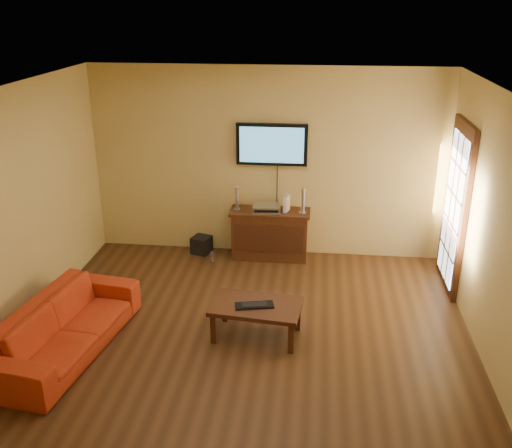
# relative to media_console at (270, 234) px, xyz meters

# --- Properties ---
(ground_plane) EXTENTS (5.00, 5.00, 0.00)m
(ground_plane) POSITION_rel_media_console_xyz_m (-0.07, -2.27, -0.36)
(ground_plane) COLOR #3A2210
(ground_plane) RESTS_ON ground
(room_walls) EXTENTS (5.00, 5.00, 5.00)m
(room_walls) POSITION_rel_media_console_xyz_m (-0.07, -1.65, 1.33)
(room_walls) COLOR tan
(room_walls) RESTS_ON ground
(french_door) EXTENTS (0.07, 1.02, 2.22)m
(french_door) POSITION_rel_media_console_xyz_m (2.38, -0.57, 0.69)
(french_door) COLOR #391B0C
(french_door) RESTS_ON ground
(media_console) EXTENTS (1.13, 0.43, 0.72)m
(media_console) POSITION_rel_media_console_xyz_m (0.00, 0.00, 0.00)
(media_console) COLOR #391B0C
(media_console) RESTS_ON ground
(television) EXTENTS (0.99, 0.08, 0.58)m
(television) POSITION_rel_media_console_xyz_m (-0.00, 0.18, 1.27)
(television) COLOR black
(television) RESTS_ON ground
(coffee_table) EXTENTS (1.03, 0.69, 0.40)m
(coffee_table) POSITION_rel_media_console_xyz_m (0.04, -2.10, -0.02)
(coffee_table) COLOR #391B0C
(coffee_table) RESTS_ON ground
(sofa) EXTENTS (0.86, 2.05, 0.78)m
(sofa) POSITION_rel_media_console_xyz_m (-1.94, -2.59, 0.03)
(sofa) COLOR #BC3314
(sofa) RESTS_ON ground
(speaker_left) EXTENTS (0.09, 0.09, 0.34)m
(speaker_left) POSITION_rel_media_console_xyz_m (-0.47, 0.01, 0.51)
(speaker_left) COLOR silver
(speaker_left) RESTS_ON media_console
(speaker_right) EXTENTS (0.10, 0.10, 0.36)m
(speaker_right) POSITION_rel_media_console_xyz_m (0.46, -0.03, 0.52)
(speaker_right) COLOR silver
(speaker_right) RESTS_ON media_console
(av_receiver) EXTENTS (0.41, 0.31, 0.09)m
(av_receiver) POSITION_rel_media_console_xyz_m (-0.05, -0.01, 0.40)
(av_receiver) COLOR silver
(av_receiver) RESTS_ON media_console
(game_console) EXTENTS (0.09, 0.17, 0.23)m
(game_console) POSITION_rel_media_console_xyz_m (0.23, 0.01, 0.47)
(game_console) COLOR white
(game_console) RESTS_ON media_console
(subwoofer) EXTENTS (0.32, 0.32, 0.25)m
(subwoofer) POSITION_rel_media_console_xyz_m (-1.02, 0.04, -0.24)
(subwoofer) COLOR black
(subwoofer) RESTS_ON ground
(bottle) EXTENTS (0.06, 0.06, 0.18)m
(bottle) POSITION_rel_media_console_xyz_m (-0.79, -0.29, -0.28)
(bottle) COLOR white
(bottle) RESTS_ON ground
(keyboard) EXTENTS (0.44, 0.25, 0.03)m
(keyboard) POSITION_rel_media_console_xyz_m (0.02, -2.13, 0.05)
(keyboard) COLOR black
(keyboard) RESTS_ON coffee_table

